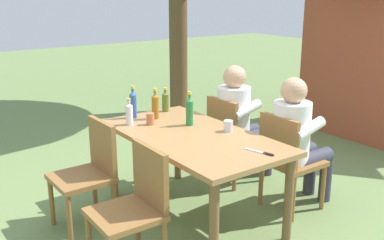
{
  "coord_description": "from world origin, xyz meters",
  "views": [
    {
      "loc": [
        2.82,
        -2.04,
        1.87
      ],
      "look_at": [
        0.0,
        0.0,
        0.86
      ],
      "focal_mm": 42.21,
      "sensor_mm": 36.0,
      "label": 1
    }
  ],
  "objects_px": {
    "dining_table": "(192,145)",
    "chair_near_left": "(90,169)",
    "cup_glass": "(228,126)",
    "chair_far_left": "(231,135)",
    "bottle_green": "(189,111)",
    "cup_terracotta": "(150,119)",
    "table_knife": "(261,152)",
    "person_in_plaid_shirt": "(297,136)",
    "bottle_amber": "(156,106)",
    "bottle_clear": "(129,113)",
    "chair_far_right": "(287,157)",
    "chair_near_right": "(135,203)",
    "bottle_blue": "(133,104)",
    "bottle_olive": "(165,101)",
    "person_in_white_shirt": "(240,117)"
  },
  "relations": [
    {
      "from": "chair_far_right",
      "to": "bottle_green",
      "type": "height_order",
      "value": "bottle_green"
    },
    {
      "from": "table_knife",
      "to": "bottle_clear",
      "type": "bearing_deg",
      "value": -160.02
    },
    {
      "from": "chair_far_left",
      "to": "bottle_green",
      "type": "distance_m",
      "value": 0.73
    },
    {
      "from": "bottle_clear",
      "to": "table_knife",
      "type": "distance_m",
      "value": 1.26
    },
    {
      "from": "chair_near_right",
      "to": "bottle_amber",
      "type": "relative_size",
      "value": 3.08
    },
    {
      "from": "dining_table",
      "to": "chair_near_right",
      "type": "distance_m",
      "value": 0.84
    },
    {
      "from": "bottle_green",
      "to": "bottle_clear",
      "type": "bearing_deg",
      "value": -127.37
    },
    {
      "from": "bottle_blue",
      "to": "bottle_amber",
      "type": "bearing_deg",
      "value": 46.64
    },
    {
      "from": "bottle_amber",
      "to": "bottle_olive",
      "type": "bearing_deg",
      "value": 127.87
    },
    {
      "from": "chair_near_left",
      "to": "cup_glass",
      "type": "distance_m",
      "value": 1.17
    },
    {
      "from": "bottle_green",
      "to": "bottle_blue",
      "type": "relative_size",
      "value": 0.99
    },
    {
      "from": "chair_near_right",
      "to": "bottle_blue",
      "type": "bearing_deg",
      "value": 151.38
    },
    {
      "from": "cup_glass",
      "to": "table_knife",
      "type": "relative_size",
      "value": 0.39
    },
    {
      "from": "bottle_green",
      "to": "cup_terracotta",
      "type": "relative_size",
      "value": 2.9
    },
    {
      "from": "dining_table",
      "to": "person_in_plaid_shirt",
      "type": "bearing_deg",
      "value": 66.36
    },
    {
      "from": "person_in_plaid_shirt",
      "to": "person_in_white_shirt",
      "type": "bearing_deg",
      "value": 180.0
    },
    {
      "from": "bottle_clear",
      "to": "bottle_blue",
      "type": "distance_m",
      "value": 0.22
    },
    {
      "from": "bottle_green",
      "to": "table_knife",
      "type": "xyz_separation_m",
      "value": [
        0.87,
        0.02,
        -0.12
      ]
    },
    {
      "from": "dining_table",
      "to": "chair_far_left",
      "type": "bearing_deg",
      "value": 116.62
    },
    {
      "from": "table_knife",
      "to": "person_in_plaid_shirt",
      "type": "bearing_deg",
      "value": 111.46
    },
    {
      "from": "bottle_blue",
      "to": "table_knife",
      "type": "distance_m",
      "value": 1.39
    },
    {
      "from": "dining_table",
      "to": "bottle_amber",
      "type": "height_order",
      "value": "bottle_amber"
    },
    {
      "from": "person_in_white_shirt",
      "to": "cup_terracotta",
      "type": "distance_m",
      "value": 0.99
    },
    {
      "from": "person_in_white_shirt",
      "to": "bottle_amber",
      "type": "xyz_separation_m",
      "value": [
        -0.2,
        -0.84,
        0.21
      ]
    },
    {
      "from": "bottle_olive",
      "to": "chair_near_left",
      "type": "bearing_deg",
      "value": -69.4
    },
    {
      "from": "chair_far_left",
      "to": "dining_table",
      "type": "bearing_deg",
      "value": -63.38
    },
    {
      "from": "dining_table",
      "to": "chair_near_left",
      "type": "height_order",
      "value": "chair_near_left"
    },
    {
      "from": "bottle_amber",
      "to": "table_knife",
      "type": "xyz_separation_m",
      "value": [
        1.21,
        0.14,
        -0.12
      ]
    },
    {
      "from": "chair_near_right",
      "to": "chair_near_left",
      "type": "bearing_deg",
      "value": 180.0
    },
    {
      "from": "bottle_amber",
      "to": "bottle_clear",
      "type": "distance_m",
      "value": 0.29
    },
    {
      "from": "bottle_olive",
      "to": "cup_glass",
      "type": "bearing_deg",
      "value": 5.18
    },
    {
      "from": "chair_far_right",
      "to": "bottle_clear",
      "type": "relative_size",
      "value": 3.7
    },
    {
      "from": "chair_near_left",
      "to": "bottle_amber",
      "type": "bearing_deg",
      "value": 104.73
    },
    {
      "from": "person_in_plaid_shirt",
      "to": "cup_terracotta",
      "type": "distance_m",
      "value": 1.28
    },
    {
      "from": "bottle_blue",
      "to": "table_knife",
      "type": "xyz_separation_m",
      "value": [
        1.36,
        0.3,
        -0.12
      ]
    },
    {
      "from": "cup_terracotta",
      "to": "table_knife",
      "type": "xyz_separation_m",
      "value": [
        1.08,
        0.28,
        -0.05
      ]
    },
    {
      "from": "bottle_amber",
      "to": "bottle_olive",
      "type": "relative_size",
      "value": 1.22
    },
    {
      "from": "bottle_green",
      "to": "bottle_olive",
      "type": "relative_size",
      "value": 1.28
    },
    {
      "from": "bottle_clear",
      "to": "chair_far_left",
      "type": "bearing_deg",
      "value": 80.76
    },
    {
      "from": "bottle_amber",
      "to": "cup_terracotta",
      "type": "distance_m",
      "value": 0.21
    },
    {
      "from": "bottle_amber",
      "to": "chair_near_left",
      "type": "bearing_deg",
      "value": -75.27
    },
    {
      "from": "chair_far_left",
      "to": "bottle_clear",
      "type": "bearing_deg",
      "value": -99.24
    },
    {
      "from": "cup_terracotta",
      "to": "chair_near_right",
      "type": "bearing_deg",
      "value": -36.89
    },
    {
      "from": "cup_terracotta",
      "to": "chair_near_left",
      "type": "bearing_deg",
      "value": -84.35
    },
    {
      "from": "bottle_clear",
      "to": "table_knife",
      "type": "height_order",
      "value": "bottle_clear"
    },
    {
      "from": "chair_near_left",
      "to": "bottle_amber",
      "type": "relative_size",
      "value": 3.08
    },
    {
      "from": "person_in_white_shirt",
      "to": "chair_near_left",
      "type": "bearing_deg",
      "value": -90.03
    },
    {
      "from": "bottle_clear",
      "to": "cup_terracotta",
      "type": "relative_size",
      "value": 2.29
    },
    {
      "from": "person_in_white_shirt",
      "to": "bottle_green",
      "type": "height_order",
      "value": "person_in_white_shirt"
    },
    {
      "from": "bottle_amber",
      "to": "cup_terracotta",
      "type": "relative_size",
      "value": 2.76
    }
  ]
}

